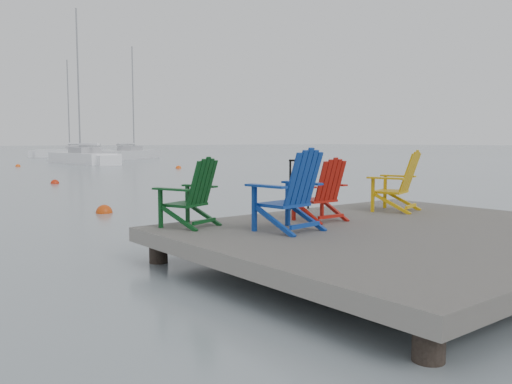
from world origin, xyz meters
TOP-DOWN VIEW (x-y plane):
  - ground at (0.00, 0.00)m, footprint 400.00×400.00m
  - dock at (0.00, 0.00)m, footprint 6.00×5.00m
  - handrail at (0.25, 2.45)m, footprint 0.48×0.04m
  - chair_green at (-2.27, 1.98)m, footprint 0.93×0.89m
  - chair_blue at (-1.42, 0.82)m, footprint 0.95×0.89m
  - chair_red at (-0.42, 1.23)m, footprint 0.77×0.72m
  - chair_yellow at (1.45, 1.23)m, footprint 0.98×0.94m
  - sailboat_near at (9.17, 36.36)m, footprint 2.48×8.79m
  - sailboat_mid at (17.07, 44.29)m, footprint 7.67×6.43m
  - sailboat_far at (14.52, 53.05)m, footprint 7.66×4.96m
  - buoy_a at (-1.16, 7.77)m, footprint 0.40×0.40m
  - buoy_b at (0.87, 17.54)m, footprint 0.34×0.34m
  - buoy_c at (10.94, 24.96)m, footprint 0.37×0.37m
  - buoy_d at (3.76, 33.82)m, footprint 0.34×0.34m

SIDE VIEW (x-z plane):
  - ground at x=0.00m, z-range 0.00..0.00m
  - buoy_a at x=-1.16m, z-range -0.20..0.20m
  - buoy_b at x=0.87m, z-range -0.17..0.17m
  - buoy_c at x=10.94m, z-range -0.18..0.18m
  - buoy_d at x=3.76m, z-range -0.17..0.17m
  - dock at x=0.00m, z-range -0.35..1.05m
  - sailboat_near at x=9.17m, z-range -5.66..6.37m
  - sailboat_mid at x=17.07m, z-range -5.19..5.90m
  - sailboat_far at x=14.52m, z-range -4.91..5.62m
  - chair_red at x=-0.42m, z-range 0.50..1.45m
  - chair_green at x=-2.27m, z-range 0.50..1.47m
  - chair_yellow at x=1.45m, z-range 0.50..1.54m
  - handrail at x=0.25m, z-range 0.59..1.49m
  - chair_blue at x=-1.42m, z-range 0.50..1.60m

